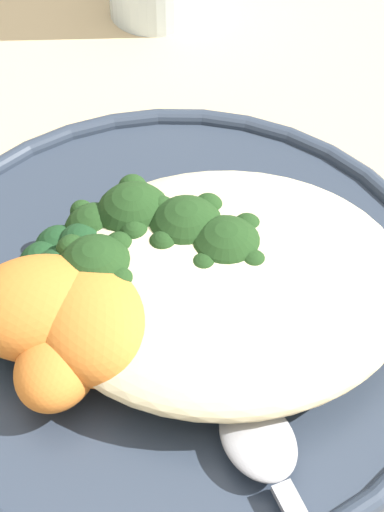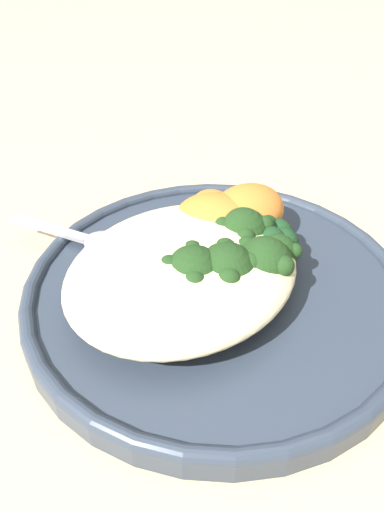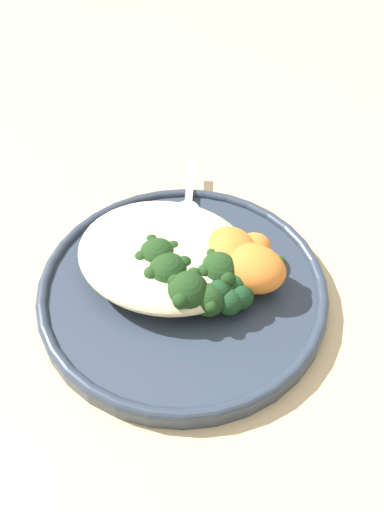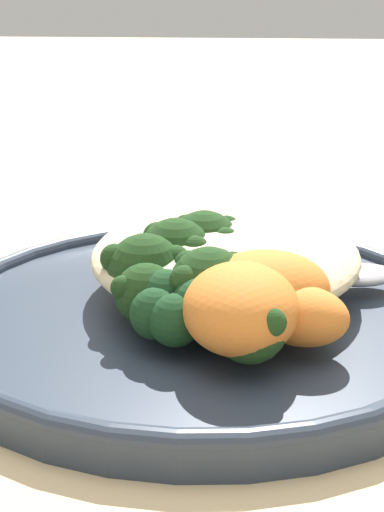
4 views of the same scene
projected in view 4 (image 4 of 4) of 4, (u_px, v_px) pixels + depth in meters
ground_plane at (222, 343)px, 0.47m from camera, size 4.00×4.00×0.00m
plate at (201, 315)px, 0.48m from camera, size 0.29×0.29×0.02m
quinoa_mound at (231, 254)px, 0.49m from camera, size 0.18×0.15×0.03m
broccoli_stalk_0 at (260, 260)px, 0.49m from camera, size 0.09×0.03×0.03m
broccoli_stalk_1 at (236, 260)px, 0.50m from camera, size 0.11×0.06×0.03m
broccoli_stalk_2 at (211, 251)px, 0.49m from camera, size 0.07×0.07×0.04m
broccoli_stalk_3 at (189, 260)px, 0.47m from camera, size 0.05×0.10×0.04m
broccoli_stalk_4 at (161, 275)px, 0.45m from camera, size 0.04×0.10×0.04m
broccoli_stalk_5 at (175, 294)px, 0.44m from camera, size 0.06×0.09×0.03m
broccoli_stalk_6 at (215, 286)px, 0.43m from camera, size 0.07×0.07×0.04m
broccoli_stalk_7 at (253, 318)px, 0.41m from camera, size 0.10×0.04×0.04m
sweet_potato_chunk_0 at (262, 291)px, 0.43m from camera, size 0.08×0.09×0.04m
sweet_potato_chunk_1 at (241, 308)px, 0.41m from camera, size 0.07×0.06×0.04m
sweet_potato_chunk_2 at (302, 316)px, 0.41m from camera, size 0.05×0.06×0.03m
kale_tuft at (177, 308)px, 0.42m from camera, size 0.05×0.05×0.03m
spoon at (378, 274)px, 0.50m from camera, size 0.06×0.12×0.01m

